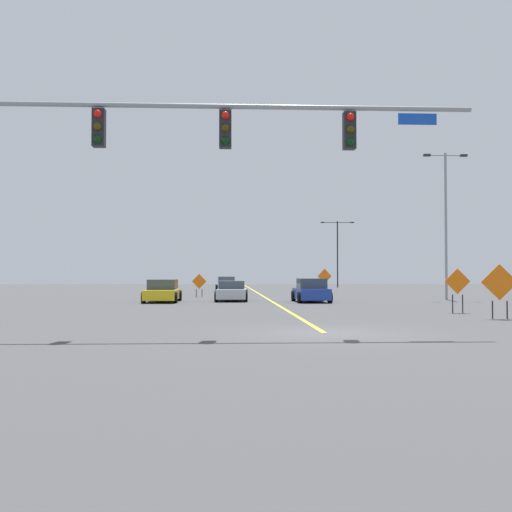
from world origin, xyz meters
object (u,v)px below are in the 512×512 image
at_px(construction_sign_right_shoulder, 325,277).
at_px(construction_sign_right_lane, 500,285).
at_px(construction_sign_left_shoulder, 199,283).
at_px(street_lamp_far_left, 446,215).
at_px(street_lamp_mid_right, 337,248).
at_px(traffic_signal_assembly, 158,144).
at_px(construction_sign_median_near, 457,284).
at_px(car_white_mid, 226,284).
at_px(car_yellow_near, 163,291).
at_px(car_blue_far, 311,291).
at_px(car_silver_passing, 232,291).

bearing_deg(construction_sign_right_shoulder, construction_sign_right_lane, -88.79).
distance_m(construction_sign_left_shoulder, construction_sign_right_shoulder, 17.06).
bearing_deg(street_lamp_far_left, street_lamp_mid_right, 90.41).
bearing_deg(construction_sign_right_shoulder, construction_sign_left_shoulder, -130.94).
bearing_deg(traffic_signal_assembly, construction_sign_right_lane, 22.94).
xyz_separation_m(traffic_signal_assembly, construction_sign_median_near, (11.64, 8.55, -4.03)).
height_order(traffic_signal_assembly, street_lamp_mid_right, street_lamp_mid_right).
bearing_deg(car_white_mid, street_lamp_far_left, -55.34).
relative_size(traffic_signal_assembly, car_yellow_near, 3.06).
distance_m(construction_sign_median_near, car_yellow_near, 17.35).
xyz_separation_m(street_lamp_mid_right, construction_sign_right_lane, (-3.88, -54.31, -3.67)).
height_order(car_white_mid, car_yellow_near, car_white_mid).
xyz_separation_m(street_lamp_far_left, street_lamp_mid_right, (-0.27, 37.38, -0.52)).
height_order(traffic_signal_assembly, construction_sign_median_near, traffic_signal_assembly).
relative_size(street_lamp_far_left, construction_sign_right_shoulder, 4.40).
bearing_deg(car_blue_far, construction_sign_median_near, -65.13).
bearing_deg(construction_sign_median_near, construction_sign_right_shoulder, 90.94).
xyz_separation_m(construction_sign_right_shoulder, car_white_mid, (-9.25, 1.81, -0.71)).
bearing_deg(car_yellow_near, car_white_mid, 80.81).
height_order(construction_sign_right_lane, car_blue_far, construction_sign_right_lane).
relative_size(street_lamp_far_left, construction_sign_right_lane, 4.72).
distance_m(construction_sign_median_near, car_white_mid, 35.25).
xyz_separation_m(car_blue_far, car_silver_passing, (-4.62, 1.93, -0.04)).
height_order(street_lamp_far_left, construction_sign_right_shoulder, street_lamp_far_left).
height_order(car_blue_far, car_yellow_near, car_blue_far).
distance_m(street_lamp_far_left, construction_sign_left_shoulder, 17.64).
xyz_separation_m(construction_sign_right_shoulder, car_silver_passing, (-8.89, -19.81, -0.77)).
distance_m(traffic_signal_assembly, construction_sign_right_lane, 13.49).
xyz_separation_m(construction_sign_right_shoulder, construction_sign_right_lane, (0.75, -35.58, -0.10)).
relative_size(construction_sign_median_near, car_yellow_near, 0.41).
bearing_deg(street_lamp_mid_right, construction_sign_left_shoulder, -116.57).
distance_m(construction_sign_right_shoulder, car_blue_far, 22.16).
bearing_deg(construction_sign_left_shoulder, construction_sign_right_shoulder, 49.06).
bearing_deg(car_blue_far, car_yellow_near, 176.25).
relative_size(car_blue_far, car_yellow_near, 0.85).
distance_m(traffic_signal_assembly, street_lamp_far_left, 27.18).
height_order(construction_sign_left_shoulder, construction_sign_right_shoulder, construction_sign_right_shoulder).
distance_m(construction_sign_median_near, construction_sign_right_lane, 3.53).
distance_m(street_lamp_mid_right, construction_sign_right_lane, 54.58).
bearing_deg(car_silver_passing, construction_sign_median_near, -52.47).
xyz_separation_m(traffic_signal_assembly, street_lamp_mid_right, (15.75, 59.34, -0.31)).
xyz_separation_m(street_lamp_mid_right, car_silver_passing, (-13.52, -38.54, -4.34)).
bearing_deg(construction_sign_right_shoulder, car_white_mid, 168.92).
relative_size(construction_sign_right_lane, car_yellow_near, 0.44).
bearing_deg(construction_sign_right_shoulder, car_yellow_near, -121.49).
height_order(construction_sign_median_near, car_blue_far, construction_sign_median_near).
height_order(street_lamp_mid_right, car_yellow_near, street_lamp_mid_right).
bearing_deg(car_blue_far, car_silver_passing, 157.37).
bearing_deg(car_silver_passing, car_yellow_near, -161.58).
height_order(construction_sign_left_shoulder, construction_sign_median_near, construction_sign_median_near).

